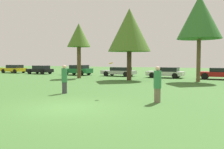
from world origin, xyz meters
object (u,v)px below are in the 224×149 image
object	(u,v)px
tree_0	(79,36)
parked_car_black	(40,69)
frisbee	(111,63)
parked_car_yellow	(14,69)
person_thrower	(64,79)
parked_car_white	(166,72)
parked_car_red	(219,73)
parked_car_green	(78,70)
person_catcher	(157,84)
tree_2	(199,17)
parked_car_silver	(119,71)
tree_1	(129,30)

from	to	relation	value
tree_0	parked_car_black	distance (m)	11.87
frisbee	parked_car_yellow	xyz separation A→B (m)	(-25.36, 16.33, -1.18)
person_thrower	parked_car_white	world-z (taller)	person_thrower
parked_car_yellow	parked_car_white	size ratio (longest dim) A/B	0.98
parked_car_white	parked_car_red	distance (m)	5.60
frisbee	parked_car_green	bearing A→B (deg)	129.01
person_thrower	parked_car_red	bearing A→B (deg)	70.70
person_thrower	frisbee	distance (m)	3.36
parked_car_black	parked_car_red	xyz separation A→B (m)	(24.26, 0.22, 0.01)
person_thrower	parked_car_red	distance (m)	17.92
person_catcher	frisbee	distance (m)	2.96
tree_2	parked_car_silver	world-z (taller)	tree_2
tree_1	parked_car_red	distance (m)	10.53
frisbee	parked_car_red	distance (m)	16.94
person_thrower	parked_car_white	bearing A→B (deg)	88.70
person_thrower	parked_car_green	size ratio (longest dim) A/B	0.45
frisbee	parked_car_red	xyz separation A→B (m)	(4.63, 16.25, -1.19)
tree_0	parked_car_yellow	distance (m)	17.08
frisbee	tree_0	size ratio (longest dim) A/B	0.04
tree_0	tree_2	xyz separation A→B (m)	(12.59, 1.06, 1.29)
person_catcher	parked_car_yellow	world-z (taller)	person_catcher
frisbee	parked_car_black	world-z (taller)	frisbee
person_thrower	parked_car_yellow	world-z (taller)	person_thrower
tree_0	parked_car_yellow	size ratio (longest dim) A/B	1.49
tree_0	parked_car_red	distance (m)	15.59
person_thrower	tree_0	size ratio (longest dim) A/B	0.28
frisbee	parked_car_silver	size ratio (longest dim) A/B	0.05
person_catcher	parked_car_black	xyz separation A→B (m)	(-22.36, 16.58, -0.22)
tree_1	parked_car_green	world-z (taller)	tree_1
person_thrower	parked_car_yellow	distance (m)	27.44
person_thrower	parked_car_green	xyz separation A→B (m)	(-9.73, 15.84, -0.14)
person_thrower	parked_car_black	bearing A→B (deg)	142.57
person_catcher	parked_car_green	bearing A→B (deg)	-39.90
tree_1	parked_car_silver	xyz separation A→B (m)	(-3.54, 5.38, -4.39)
person_catcher	parked_car_green	xyz separation A→B (m)	(-15.67, 16.53, -0.14)
frisbee	parked_car_green	world-z (taller)	frisbee
tree_0	parked_car_silver	distance (m)	7.14
tree_2	parked_car_silver	size ratio (longest dim) A/B	1.86
tree_1	parked_car_black	size ratio (longest dim) A/B	1.82
parked_car_white	parked_car_green	bearing A→B (deg)	1.03
parked_car_black	parked_car_white	world-z (taller)	parked_car_black
parked_car_yellow	person_catcher	bearing A→B (deg)	148.99
tree_0	parked_car_black	world-z (taller)	tree_0
person_thrower	parked_car_red	world-z (taller)	person_thrower
tree_1	parked_car_black	bearing A→B (deg)	163.03
tree_1	parked_car_red	world-z (taller)	tree_1
tree_1	tree_2	bearing A→B (deg)	10.45
frisbee	tree_1	size ratio (longest dim) A/B	0.03
person_catcher	frisbee	size ratio (longest dim) A/B	7.66
parked_car_black	frisbee	bearing A→B (deg)	140.78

